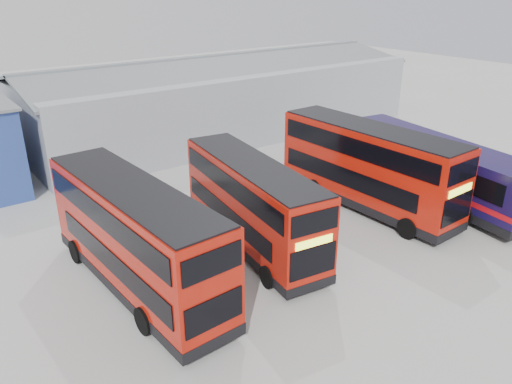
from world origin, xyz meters
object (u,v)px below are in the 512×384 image
(single_decker_blue, at_px, (434,169))
(maintenance_shed, at_px, (219,97))
(double_decker_right, at_px, (368,168))
(double_decker_centre, at_px, (253,206))
(double_decker_left, at_px, (136,239))

(single_decker_blue, bearing_deg, maintenance_shed, -75.70)
(maintenance_shed, height_order, double_decker_right, maintenance_shed)
(double_decker_centre, bearing_deg, double_decker_right, 6.64)
(maintenance_shed, bearing_deg, single_decker_blue, -84.50)
(double_decker_right, xyz_separation_m, single_decker_blue, (4.00, -1.27, -0.58))
(double_decker_centre, xyz_separation_m, single_decker_blue, (11.27, -1.46, -0.38))
(double_decker_left, bearing_deg, single_decker_blue, 172.80)
(single_decker_blue, bearing_deg, double_decker_centre, 1.39)
(single_decker_blue, bearing_deg, double_decker_left, 4.17)
(double_decker_left, height_order, single_decker_blue, double_decker_left)
(maintenance_shed, xyz_separation_m, single_decker_blue, (1.80, -18.68, -1.00))
(double_decker_centre, bearing_deg, single_decker_blue, 0.78)
(double_decker_centre, bearing_deg, double_decker_left, -170.70)
(double_decker_centre, xyz_separation_m, double_decker_right, (7.27, -0.20, 0.20))
(maintenance_shed, distance_m, single_decker_blue, 18.80)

